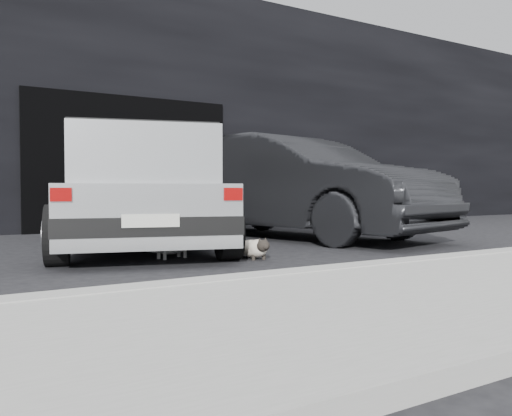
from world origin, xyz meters
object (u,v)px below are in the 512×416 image
silver_hatchback (138,186)px  cat_siamese (254,248)px  cat_white (174,244)px  second_car (295,186)px

silver_hatchback → cat_siamese: (0.78, -1.66, -0.72)m
cat_white → cat_siamese: bearing=40.9°
silver_hatchback → cat_siamese: size_ratio=5.86×
cat_siamese → cat_white: bearing=-31.1°
second_car → cat_siamese: second_car is taller
cat_white → silver_hatchback: bearing=168.9°
silver_hatchback → cat_white: 1.30m
cat_siamese → cat_white: 0.93m
silver_hatchback → second_car: bearing=23.1°
cat_siamese → cat_white: cat_white is taller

